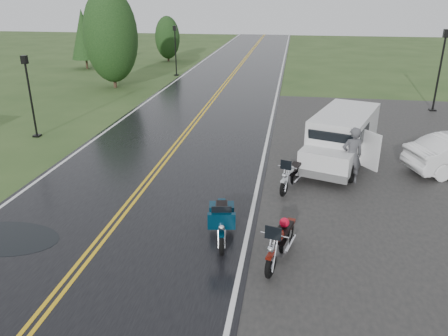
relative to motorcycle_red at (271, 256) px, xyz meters
name	(u,v)px	position (x,y,z in m)	size (l,w,h in m)	color
ground	(118,220)	(-4.52, 2.12, -0.62)	(120.00, 120.00, 0.00)	#2D471E
road	(194,124)	(-4.52, 12.12, -0.60)	(8.00, 100.00, 0.04)	black
motorcycle_red	(271,256)	(0.00, 0.00, 0.00)	(0.76, 2.09, 1.24)	#58110A
motorcycle_teal	(222,234)	(-1.25, 0.76, 0.01)	(0.78, 2.14, 1.26)	#042235
motorcycle_silver	(284,181)	(0.17, 4.35, -0.03)	(0.72, 1.98, 1.17)	#B6BABE
van_white	(308,149)	(0.91, 6.38, 0.39)	(1.92, 5.11, 2.01)	silver
person_at_van	(352,156)	(2.37, 5.84, 0.37)	(0.72, 0.47, 1.98)	#444448
lamp_post_near_left	(31,97)	(-11.13, 9.03, 1.21)	(0.31, 0.31, 3.66)	black
lamp_post_far_left	(176,51)	(-8.86, 25.28, 1.28)	(0.33, 0.33, 3.80)	black
lamp_post_far_right	(440,71)	(8.00, 16.72, 1.58)	(0.38, 0.38, 4.40)	black
tree_left_mid	(112,46)	(-11.85, 20.13, 2.16)	(3.56, 3.56, 5.56)	#1E3D19
tree_left_far	(168,42)	(-11.58, 32.64, 1.14)	(2.29, 2.29, 3.52)	#1E3D19
pine_left_far	(84,40)	(-17.34, 27.40, 1.75)	(2.28, 2.28, 4.74)	#1E3D19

